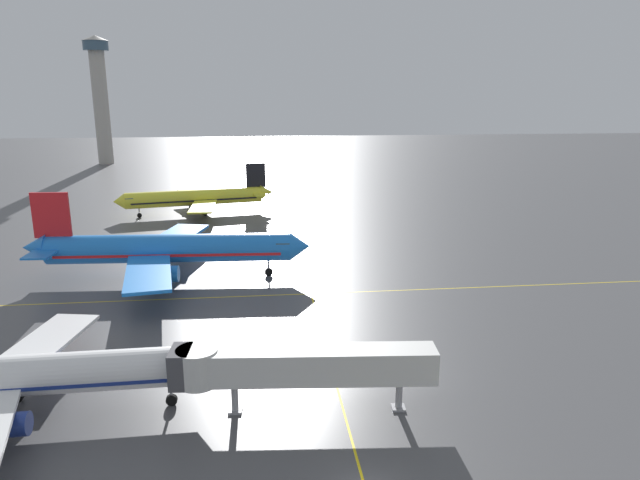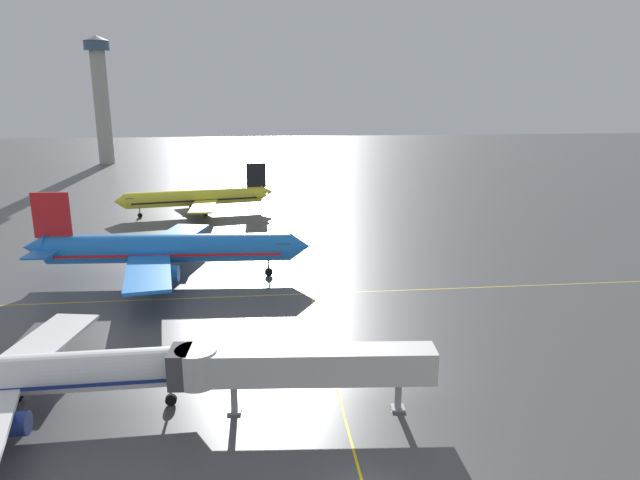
{
  "view_description": "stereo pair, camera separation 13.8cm",
  "coord_description": "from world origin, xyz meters",
  "px_view_note": "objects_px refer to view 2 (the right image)",
  "views": [
    {
      "loc": [
        -6.55,
        -30.99,
        25.51
      ],
      "look_at": [
        1.68,
        43.01,
        5.95
      ],
      "focal_mm": 32.13,
      "sensor_mm": 36.0,
      "label": 1
    },
    {
      "loc": [
        -6.41,
        -31.0,
        25.51
      ],
      "look_at": [
        1.68,
        43.01,
        5.95
      ],
      "focal_mm": 32.13,
      "sensor_mm": 36.0,
      "label": 2
    }
  ],
  "objects_px": {
    "jet_bridge": "(285,366)",
    "airliner_second_row": "(166,249)",
    "airliner_third_row": "(198,198)",
    "airliner_front_gate": "(18,376)",
    "control_tower": "(101,92)"
  },
  "relations": [
    {
      "from": "jet_bridge",
      "to": "airliner_second_row",
      "type": "bearing_deg",
      "value": 112.0
    },
    {
      "from": "airliner_third_row",
      "to": "airliner_second_row",
      "type": "bearing_deg",
      "value": -90.13
    },
    {
      "from": "airliner_front_gate",
      "to": "jet_bridge",
      "type": "height_order",
      "value": "airliner_front_gate"
    },
    {
      "from": "airliner_second_row",
      "to": "control_tower",
      "type": "xyz_separation_m",
      "value": [
        -40.59,
        133.88,
        20.74
      ]
    },
    {
      "from": "airliner_front_gate",
      "to": "control_tower",
      "type": "height_order",
      "value": "control_tower"
    },
    {
      "from": "jet_bridge",
      "to": "control_tower",
      "type": "bearing_deg",
      "value": 107.99
    },
    {
      "from": "airliner_front_gate",
      "to": "jet_bridge",
      "type": "relative_size",
      "value": 1.52
    },
    {
      "from": "airliner_second_row",
      "to": "jet_bridge",
      "type": "distance_m",
      "value": 39.13
    },
    {
      "from": "airliner_third_row",
      "to": "control_tower",
      "type": "bearing_deg",
      "value": 114.06
    },
    {
      "from": "jet_bridge",
      "to": "airliner_third_row",
      "type": "bearing_deg",
      "value": 100.44
    },
    {
      "from": "airliner_front_gate",
      "to": "airliner_third_row",
      "type": "height_order",
      "value": "airliner_third_row"
    },
    {
      "from": "airliner_third_row",
      "to": "jet_bridge",
      "type": "height_order",
      "value": "airliner_third_row"
    },
    {
      "from": "airliner_front_gate",
      "to": "control_tower",
      "type": "bearing_deg",
      "value": 101.43
    },
    {
      "from": "airliner_second_row",
      "to": "jet_bridge",
      "type": "bearing_deg",
      "value": -68.0
    },
    {
      "from": "airliner_third_row",
      "to": "control_tower",
      "type": "relative_size",
      "value": 0.76
    }
  ]
}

